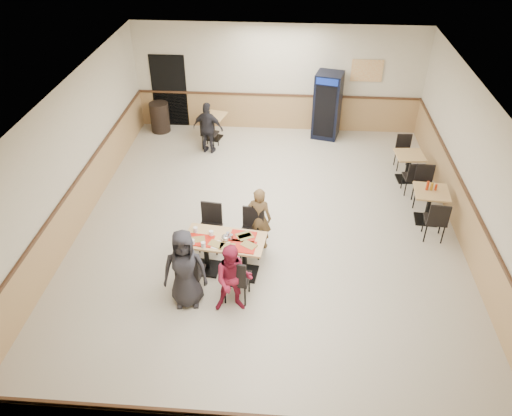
# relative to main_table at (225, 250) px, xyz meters

# --- Properties ---
(ground) EXTENTS (10.00, 10.00, 0.00)m
(ground) POSITION_rel_main_table_xyz_m (0.72, 1.32, -0.53)
(ground) COLOR beige
(ground) RESTS_ON ground
(room_shell) EXTENTS (10.00, 10.00, 10.00)m
(room_shell) POSITION_rel_main_table_xyz_m (2.49, 3.87, 0.05)
(room_shell) COLOR silver
(room_shell) RESTS_ON ground
(main_table) EXTENTS (1.55, 0.90, 0.79)m
(main_table) POSITION_rel_main_table_xyz_m (0.00, 0.00, 0.00)
(main_table) COLOR black
(main_table) RESTS_ON ground
(main_chairs) EXTENTS (1.50, 1.87, 1.00)m
(main_chairs) POSITION_rel_main_table_xyz_m (-0.05, 0.01, -0.03)
(main_chairs) COLOR black
(main_chairs) RESTS_ON ground
(diner_woman_left) EXTENTS (0.81, 0.58, 1.54)m
(diner_woman_left) POSITION_rel_main_table_xyz_m (-0.57, -0.83, 0.24)
(diner_woman_left) COLOR #222227
(diner_woman_left) RESTS_ON ground
(diner_woman_right) EXTENTS (0.71, 0.58, 1.36)m
(diner_woman_right) POSITION_rel_main_table_xyz_m (0.26, -0.93, 0.15)
(diner_woman_right) COLOR maroon
(diner_woman_right) RESTS_ON ground
(diner_man_opposite) EXTENTS (0.55, 0.40, 1.37)m
(diner_man_opposite) POSITION_rel_main_table_xyz_m (0.57, 0.83, 0.16)
(diner_man_opposite) COLOR brown
(diner_man_opposite) RESTS_ON ground
(lone_diner) EXTENTS (0.87, 0.50, 1.40)m
(lone_diner) POSITION_rel_main_table_xyz_m (-1.04, 4.72, 0.18)
(lone_diner) COLOR #222227
(lone_diner) RESTS_ON ground
(tabletop_clutter) EXTENTS (1.31, 0.69, 0.12)m
(tabletop_clutter) POSITION_rel_main_table_xyz_m (0.02, -0.06, 0.29)
(tabletop_clutter) COLOR red
(tabletop_clutter) RESTS_ON main_table
(side_table_near) EXTENTS (0.77, 0.77, 0.76)m
(side_table_near) POSITION_rel_main_table_xyz_m (4.14, 1.97, -0.02)
(side_table_near) COLOR black
(side_table_near) RESTS_ON ground
(side_table_near_chair_south) EXTENTS (0.48, 0.48, 0.96)m
(side_table_near_chair_south) POSITION_rel_main_table_xyz_m (4.14, 1.36, -0.04)
(side_table_near_chair_south) COLOR black
(side_table_near_chair_south) RESTS_ON ground
(side_table_near_chair_north) EXTENTS (0.48, 0.48, 0.96)m
(side_table_near_chair_north) POSITION_rel_main_table_xyz_m (4.14, 2.58, -0.04)
(side_table_near_chair_north) COLOR black
(side_table_near_chair_north) RESTS_ON ground
(side_table_far) EXTENTS (0.71, 0.71, 0.70)m
(side_table_far) POSITION_rel_main_table_xyz_m (4.00, 3.66, -0.06)
(side_table_far) COLOR black
(side_table_far) RESTS_ON ground
(side_table_far_chair_south) EXTENTS (0.44, 0.44, 0.89)m
(side_table_far_chair_south) POSITION_rel_main_table_xyz_m (4.00, 3.10, -0.08)
(side_table_far_chair_south) COLOR black
(side_table_far_chair_south) RESTS_ON ground
(side_table_far_chair_north) EXTENTS (0.44, 0.44, 0.89)m
(side_table_far_chair_north) POSITION_rel_main_table_xyz_m (4.00, 4.22, -0.08)
(side_table_far_chair_north) COLOR black
(side_table_far_chair_north) RESTS_ON ground
(condiment_caddy) EXTENTS (0.23, 0.06, 0.20)m
(condiment_caddy) POSITION_rel_main_table_xyz_m (4.11, 2.02, 0.32)
(condiment_caddy) COLOR #B02A0C
(condiment_caddy) RESTS_ON side_table_near
(back_table) EXTENTS (0.80, 0.80, 0.71)m
(back_table) POSITION_rel_main_table_xyz_m (-1.04, 5.52, -0.05)
(back_table) COLOR black
(back_table) RESTS_ON ground
(back_table_chair_lone) EXTENTS (0.50, 0.50, 0.90)m
(back_table_chair_lone) POSITION_rel_main_table_xyz_m (-1.04, 4.96, -0.08)
(back_table_chair_lone) COLOR black
(back_table_chair_lone) RESTS_ON ground
(pepsi_cooler) EXTENTS (0.84, 0.84, 1.84)m
(pepsi_cooler) POSITION_rel_main_table_xyz_m (2.10, 5.92, 0.39)
(pepsi_cooler) COLOR black
(pepsi_cooler) RESTS_ON ground
(trash_bin) EXTENTS (0.54, 0.54, 0.85)m
(trash_bin) POSITION_rel_main_table_xyz_m (-2.63, 5.87, -0.10)
(trash_bin) COLOR black
(trash_bin) RESTS_ON ground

